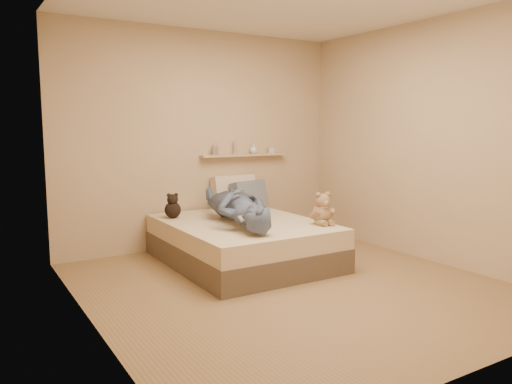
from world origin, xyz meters
TOP-DOWN VIEW (x-y plane):
  - room at (0.00, 0.00)m, footprint 3.80×3.80m
  - bed at (0.00, 0.93)m, footprint 1.50×1.90m
  - game_console at (-0.26, 0.40)m, footprint 0.18×0.10m
  - teddy_bear at (0.63, 0.36)m, footprint 0.28×0.28m
  - dark_plush at (-0.56, 1.50)m, footprint 0.18×0.18m
  - pillow_cream at (0.35, 1.76)m, footprint 0.55×0.24m
  - pillow_grey at (0.49, 1.62)m, footprint 0.54×0.35m
  - person at (-0.09, 0.88)m, footprint 0.91×1.64m
  - wall_shelf at (0.55, 1.84)m, footprint 1.20×0.12m
  - shelf_bottles at (0.55, 1.84)m, footprint 0.91×0.10m

SIDE VIEW (x-z plane):
  - bed at x=0.00m, z-range 0.00..0.45m
  - dark_plush at x=-0.56m, z-range 0.43..0.71m
  - teddy_bear at x=0.63m, z-range 0.42..0.76m
  - game_console at x=-0.26m, z-range 0.57..0.62m
  - pillow_grey at x=0.49m, z-range 0.44..0.80m
  - person at x=-0.09m, z-range 0.45..0.82m
  - pillow_cream at x=0.35m, z-range 0.44..0.86m
  - wall_shelf at x=0.55m, z-range 1.09..1.11m
  - shelf_bottles at x=0.55m, z-range 1.09..1.26m
  - room at x=0.00m, z-range -0.60..3.20m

